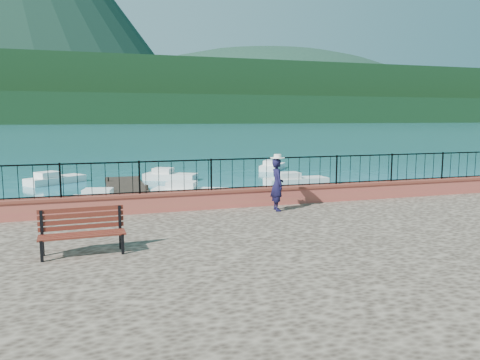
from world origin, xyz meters
TOP-DOWN VIEW (x-y plane):
  - ground at (0.00, 0.00)m, footprint 2000.00×2000.00m
  - parapet at (0.00, 3.70)m, footprint 28.00×0.46m
  - railing at (0.00, 3.70)m, footprint 27.00×0.05m
  - dock at (-2.00, 12.00)m, footprint 2.00×16.00m
  - far_forest at (0.00, 300.00)m, footprint 900.00×60.00m
  - foothills at (0.00, 360.00)m, footprint 900.00×120.00m
  - companion_hill at (220.00, 560.00)m, footprint 448.00×384.00m
  - park_bench at (-4.10, -0.30)m, footprint 1.74×0.63m
  - person at (1.52, 2.74)m, footprint 0.44×0.62m
  - hat at (1.52, 2.74)m, footprint 0.44×0.44m
  - boat_0 at (-3.05, 11.78)m, footprint 3.78×2.07m
  - boat_1 at (1.12, 12.86)m, footprint 4.26×2.95m
  - boat_2 at (7.93, 15.15)m, footprint 3.84×1.42m
  - boat_3 at (-5.90, 20.22)m, footprint 3.61×3.14m
  - boat_4 at (1.09, 19.66)m, footprint 3.56×2.82m
  - boat_5 at (9.66, 23.25)m, footprint 3.05×3.58m

SIDE VIEW (x-z plane):
  - ground at x=0.00m, z-range 0.00..0.00m
  - companion_hill at x=220.00m, z-range -90.00..90.00m
  - dock at x=-2.00m, z-range 0.00..0.30m
  - boat_0 at x=-3.05m, z-range 0.00..0.80m
  - boat_1 at x=1.12m, z-range 0.00..0.80m
  - boat_2 at x=7.93m, z-range 0.00..0.80m
  - boat_3 at x=-5.90m, z-range 0.00..0.80m
  - boat_4 at x=1.09m, z-range 0.00..0.80m
  - boat_5 at x=9.66m, z-range 0.00..0.80m
  - parapet at x=0.00m, z-range 1.20..1.78m
  - park_bench at x=-4.10m, z-range 1.01..1.97m
  - person at x=1.52m, z-range 1.20..2.81m
  - railing at x=0.00m, z-range 1.78..2.73m
  - hat at x=1.52m, z-range 2.81..2.93m
  - far_forest at x=0.00m, z-range 0.00..18.00m
  - foothills at x=0.00m, z-range 0.00..44.00m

